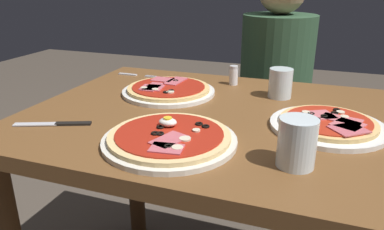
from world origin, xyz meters
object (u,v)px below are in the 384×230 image
knife (58,124)px  dining_table (212,157)px  pizza_foreground (170,138)px  fork (134,75)px  diner_person (273,107)px  water_glass_far (297,146)px  pizza_across_left (168,90)px  pizza_across_right (328,124)px  salt_shaker (234,75)px  water_glass_near (280,85)px

knife → dining_table: bearing=32.5°
pizza_foreground → dining_table: bearing=81.2°
fork → diner_person: 0.69m
water_glass_far → diner_person: (-0.16, 0.97, -0.26)m
pizza_across_left → diner_person: diner_person is taller
dining_table → pizza_across_right: bearing=-2.6°
water_glass_far → fork: size_ratio=0.64×
fork → salt_shaker: salt_shaker is taller
knife → diner_person: bearing=65.8°
dining_table → pizza_foreground: bearing=-98.8°
dining_table → water_glass_near: size_ratio=11.25×
pizza_foreground → salt_shaker: 0.52m
fork → pizza_across_right: bearing=-23.3°
pizza_across_left → water_glass_far: water_glass_far is taller
dining_table → pizza_across_right: 0.34m
dining_table → pizza_across_left: 0.27m
pizza_across_left → diner_person: bearing=66.3°
dining_table → salt_shaker: (-0.01, 0.30, 0.17)m
water_glass_near → pizza_across_left: bearing=-166.6°
pizza_across_left → dining_table: bearing=-33.3°
pizza_across_right → water_glass_near: 0.26m
water_glass_far → pizza_foreground: bearing=177.2°
water_glass_near → salt_shaker: size_ratio=1.36×
dining_table → salt_shaker: salt_shaker is taller
pizza_across_right → knife: size_ratio=1.51×
pizza_foreground → water_glass_near: 0.47m
pizza_across_left → salt_shaker: 0.25m
pizza_across_right → salt_shaker: (-0.32, 0.31, 0.02)m
pizza_foreground → pizza_across_right: (0.34, 0.21, -0.00)m
pizza_foreground → diner_person: 0.99m
dining_table → knife: size_ratio=5.47×
diner_person → water_glass_far: bearing=99.6°
water_glass_far → fork: (-0.64, 0.53, -0.04)m
pizza_across_left → knife: pizza_across_left is taller
water_glass_far → knife: size_ratio=0.54×
pizza_across_right → pizza_across_left: bearing=164.4°
dining_table → knife: knife is taller
pizza_across_right → water_glass_far: size_ratio=2.81×
water_glass_far → diner_person: size_ratio=0.09×
knife → water_glass_far: bearing=-1.7°
pizza_across_left → water_glass_near: 0.35m
fork → diner_person: size_ratio=0.13×
water_glass_far → diner_person: diner_person is taller
pizza_foreground → pizza_across_right: pizza_foreground is taller
dining_table → water_glass_near: bearing=52.4°
pizza_across_right → water_glass_far: bearing=-105.1°
dining_table → pizza_foreground: (-0.03, -0.23, 0.15)m
water_glass_near → water_glass_far: 0.45m
dining_table → pizza_across_left: bearing=146.7°
pizza_foreground → pizza_across_right: bearing=31.9°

